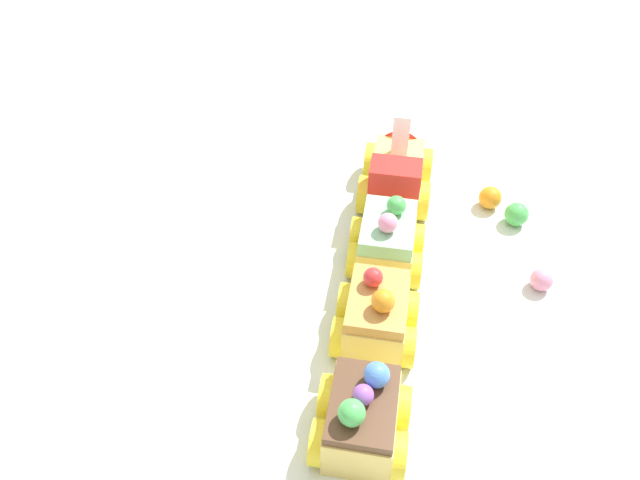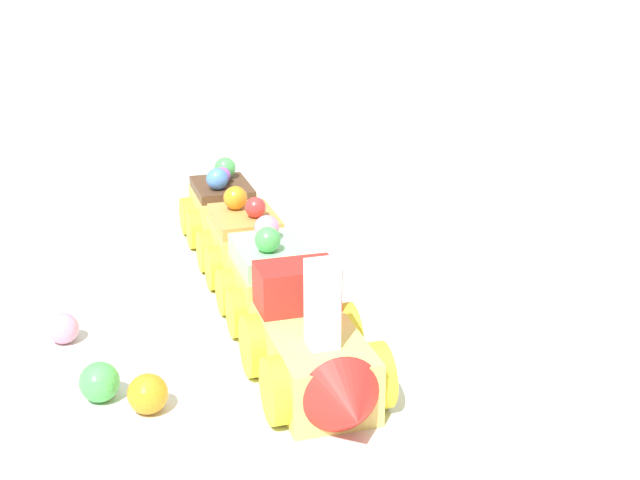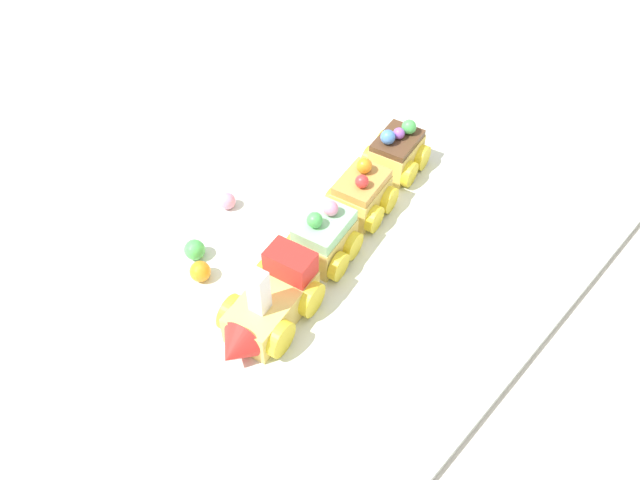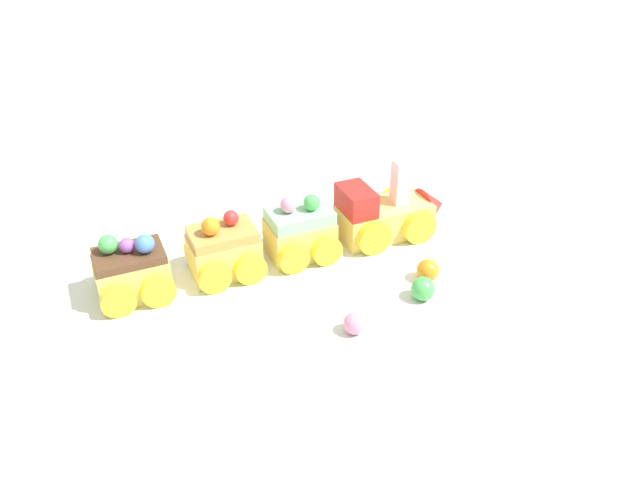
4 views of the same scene
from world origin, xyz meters
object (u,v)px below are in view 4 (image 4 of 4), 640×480
(cake_car_chocolate, at_px, (132,273))
(gumball_pink, at_px, (354,323))
(gumball_orange, at_px, (428,270))
(cake_train_locomotive, at_px, (390,214))
(gumball_green, at_px, (423,289))
(cake_car_mint, at_px, (300,233))
(cake_car_caramel, at_px, (224,252))

(cake_car_chocolate, xyz_separation_m, gumball_pink, (0.20, -0.10, -0.01))
(gumball_orange, bearing_deg, cake_train_locomotive, 95.83)
(cake_car_chocolate, height_order, gumball_green, cake_car_chocolate)
(gumball_green, bearing_deg, cake_train_locomotive, 87.17)
(cake_car_chocolate, xyz_separation_m, gumball_orange, (0.29, -0.04, -0.01))
(gumball_pink, bearing_deg, cake_car_mint, 99.47)
(cake_car_mint, distance_m, gumball_green, 0.15)
(gumball_pink, bearing_deg, gumball_green, 23.46)
(cake_car_mint, height_order, gumball_pink, cake_car_mint)
(cake_car_mint, xyz_separation_m, gumball_pink, (0.02, -0.14, -0.02))
(gumball_green, bearing_deg, cake_car_caramel, 154.41)
(cake_car_chocolate, relative_size, gumball_green, 3.45)
(gumball_pink, height_order, gumball_orange, gumball_orange)
(cake_car_mint, height_order, cake_car_chocolate, cake_car_mint)
(gumball_green, bearing_deg, gumball_pink, -156.54)
(cake_car_chocolate, bearing_deg, cake_train_locomotive, -0.00)
(cake_car_mint, bearing_deg, cake_car_chocolate, 179.97)
(gumball_orange, distance_m, gumball_green, 0.03)
(cake_car_caramel, relative_size, gumball_pink, 3.96)
(gumball_pink, bearing_deg, gumball_orange, 33.67)
(cake_car_chocolate, distance_m, gumball_pink, 0.22)
(gumball_orange, relative_size, gumball_green, 0.98)
(cake_train_locomotive, height_order, cake_car_caramel, cake_train_locomotive)
(cake_car_chocolate, bearing_deg, gumball_orange, -19.27)
(cake_car_mint, distance_m, cake_car_chocolate, 0.18)
(cake_car_mint, bearing_deg, gumball_green, -57.00)
(cake_train_locomotive, distance_m, cake_car_mint, 0.11)
(cake_train_locomotive, distance_m, gumball_orange, 0.10)
(gumball_green, bearing_deg, gumball_orange, 60.89)
(cake_car_caramel, bearing_deg, gumball_green, -36.77)
(gumball_orange, height_order, gumball_green, same)
(cake_train_locomotive, height_order, cake_car_mint, cake_train_locomotive)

